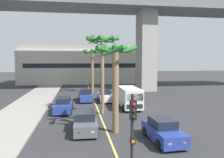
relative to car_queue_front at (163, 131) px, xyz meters
name	(u,v)px	position (x,y,z in m)	size (l,w,h in m)	color
lane_stripe_center	(98,110)	(-3.52, 9.88, -0.72)	(0.14, 56.00, 0.01)	#DBCC4C
bridge_overpass	(95,6)	(-2.61, 25.25, 14.29)	(86.43, 8.00, 18.59)	slate
pier_building_backdrop	(87,65)	(-3.52, 40.25, 3.75)	(31.22, 8.04, 9.07)	beige
car_queue_front	(163,131)	(0.00, 0.00, 0.00)	(1.94, 4.16, 1.56)	navy
car_queue_second	(85,122)	(-5.13, 2.85, 0.00)	(1.91, 4.14, 1.56)	#4C5156
car_queue_third	(105,96)	(-2.08, 15.16, 0.00)	(1.85, 4.11, 1.56)	white
car_queue_fourth	(86,96)	(-4.67, 15.74, 0.00)	(1.90, 4.14, 1.56)	navy
car_queue_fifth	(64,105)	(-7.22, 9.67, 0.00)	(1.95, 4.16, 1.56)	navy
delivery_van	(129,97)	(0.15, 10.57, 0.57)	(2.19, 5.27, 2.36)	silver
traffic_light_median_near	(133,132)	(-3.59, -5.81, 1.99)	(0.24, 0.37, 4.20)	black
palm_tree_near_median	(102,49)	(-3.24, 8.26, 5.91)	(3.43, 3.43, 8.03)	brown
palm_tree_mid_median	(92,59)	(-3.24, 23.13, 5.04)	(3.24, 3.38, 7.45)	brown
palm_tree_far_median	(116,65)	(-2.86, 2.31, 4.40)	(3.07, 3.20, 6.72)	brown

